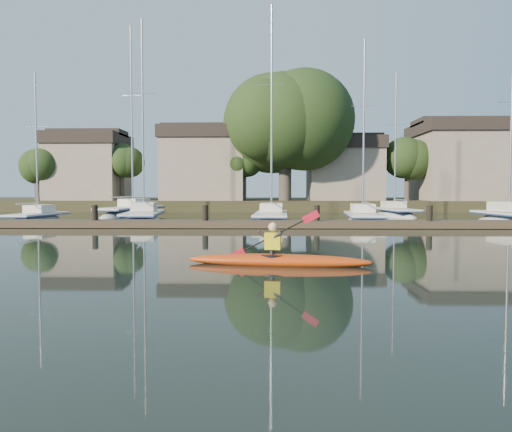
{
  "coord_description": "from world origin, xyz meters",
  "views": [
    {
      "loc": [
        0.4,
        -12.75,
        2.02
      ],
      "look_at": [
        0.01,
        2.91,
        1.2
      ],
      "focal_mm": 35.0,
      "sensor_mm": 36.0,
      "label": 1
    }
  ],
  "objects_px": {
    "sailboat_1": "(144,224)",
    "dock": "(261,224)",
    "sailboat_5": "(131,218)",
    "sailboat_4": "(511,226)",
    "sailboat_0": "(37,224)",
    "sailboat_7": "(395,218)",
    "sailboat_2": "(271,225)",
    "sailboat_3": "(363,226)",
    "kayak": "(278,258)"
  },
  "relations": [
    {
      "from": "sailboat_3",
      "to": "sailboat_4",
      "type": "bearing_deg",
      "value": 4.88
    },
    {
      "from": "sailboat_4",
      "to": "sailboat_1",
      "type": "bearing_deg",
      "value": 174.08
    },
    {
      "from": "sailboat_7",
      "to": "sailboat_5",
      "type": "bearing_deg",
      "value": 172.53
    },
    {
      "from": "sailboat_1",
      "to": "sailboat_3",
      "type": "height_order",
      "value": "sailboat_1"
    },
    {
      "from": "dock",
      "to": "sailboat_0",
      "type": "height_order",
      "value": "sailboat_0"
    },
    {
      "from": "sailboat_0",
      "to": "sailboat_2",
      "type": "xyz_separation_m",
      "value": [
        14.93,
        -0.2,
        -0.01
      ]
    },
    {
      "from": "sailboat_5",
      "to": "sailboat_4",
      "type": "bearing_deg",
      "value": -7.18
    },
    {
      "from": "sailboat_3",
      "to": "sailboat_5",
      "type": "relative_size",
      "value": 0.76
    },
    {
      "from": "dock",
      "to": "sailboat_4",
      "type": "height_order",
      "value": "sailboat_4"
    },
    {
      "from": "sailboat_1",
      "to": "sailboat_5",
      "type": "relative_size",
      "value": 0.86
    },
    {
      "from": "sailboat_2",
      "to": "sailboat_3",
      "type": "xyz_separation_m",
      "value": [
        5.67,
        -0.24,
        -0.0
      ]
    },
    {
      "from": "kayak",
      "to": "sailboat_7",
      "type": "distance_m",
      "value": 27.46
    },
    {
      "from": "sailboat_2",
      "to": "sailboat_3",
      "type": "distance_m",
      "value": 5.68
    },
    {
      "from": "sailboat_5",
      "to": "sailboat_0",
      "type": "bearing_deg",
      "value": -103.73
    },
    {
      "from": "sailboat_2",
      "to": "sailboat_5",
      "type": "distance_m",
      "value": 13.92
    },
    {
      "from": "sailboat_0",
      "to": "sailboat_2",
      "type": "height_order",
      "value": "sailboat_2"
    },
    {
      "from": "sailboat_1",
      "to": "sailboat_3",
      "type": "bearing_deg",
      "value": -9.99
    },
    {
      "from": "sailboat_2",
      "to": "sailboat_7",
      "type": "distance_m",
      "value": 12.57
    },
    {
      "from": "sailboat_0",
      "to": "sailboat_2",
      "type": "relative_size",
      "value": 0.72
    },
    {
      "from": "sailboat_7",
      "to": "kayak",
      "type": "bearing_deg",
      "value": -116.9
    },
    {
      "from": "kayak",
      "to": "sailboat_1",
      "type": "height_order",
      "value": "sailboat_1"
    },
    {
      "from": "kayak",
      "to": "sailboat_1",
      "type": "distance_m",
      "value": 20.07
    },
    {
      "from": "sailboat_4",
      "to": "sailboat_5",
      "type": "relative_size",
      "value": 0.79
    },
    {
      "from": "dock",
      "to": "sailboat_5",
      "type": "distance_m",
      "value": 16.51
    },
    {
      "from": "dock",
      "to": "sailboat_0",
      "type": "xyz_separation_m",
      "value": [
        -14.34,
        4.54,
        -0.38
      ]
    },
    {
      "from": "sailboat_0",
      "to": "sailboat_3",
      "type": "distance_m",
      "value": 20.61
    },
    {
      "from": "sailboat_1",
      "to": "sailboat_5",
      "type": "height_order",
      "value": "sailboat_5"
    },
    {
      "from": "dock",
      "to": "sailboat_7",
      "type": "height_order",
      "value": "sailboat_7"
    },
    {
      "from": "sailboat_1",
      "to": "dock",
      "type": "bearing_deg",
      "value": -39.49
    },
    {
      "from": "sailboat_0",
      "to": "sailboat_2",
      "type": "bearing_deg",
      "value": 2.69
    },
    {
      "from": "kayak",
      "to": "sailboat_5",
      "type": "bearing_deg",
      "value": 120.54
    },
    {
      "from": "sailboat_0",
      "to": "sailboat_4",
      "type": "xyz_separation_m",
      "value": [
        29.62,
        -0.42,
        -0.04
      ]
    },
    {
      "from": "kayak",
      "to": "sailboat_5",
      "type": "relative_size",
      "value": 0.31
    },
    {
      "from": "kayak",
      "to": "sailboat_3",
      "type": "bearing_deg",
      "value": 79.61
    },
    {
      "from": "sailboat_0",
      "to": "sailboat_7",
      "type": "height_order",
      "value": "sailboat_7"
    },
    {
      "from": "sailboat_3",
      "to": "sailboat_7",
      "type": "height_order",
      "value": "sailboat_3"
    },
    {
      "from": "sailboat_5",
      "to": "dock",
      "type": "bearing_deg",
      "value": -39.11
    },
    {
      "from": "dock",
      "to": "sailboat_2",
      "type": "height_order",
      "value": "sailboat_2"
    },
    {
      "from": "dock",
      "to": "sailboat_4",
      "type": "distance_m",
      "value": 15.82
    },
    {
      "from": "kayak",
      "to": "sailboat_2",
      "type": "relative_size",
      "value": 0.34
    },
    {
      "from": "sailboat_3",
      "to": "sailboat_1",
      "type": "bearing_deg",
      "value": -178.51
    },
    {
      "from": "sailboat_2",
      "to": "sailboat_4",
      "type": "xyz_separation_m",
      "value": [
        14.69,
        -0.22,
        -0.03
      ]
    },
    {
      "from": "sailboat_1",
      "to": "sailboat_4",
      "type": "height_order",
      "value": "sailboat_1"
    },
    {
      "from": "dock",
      "to": "sailboat_4",
      "type": "bearing_deg",
      "value": 15.08
    },
    {
      "from": "sailboat_4",
      "to": "sailboat_7",
      "type": "xyz_separation_m",
      "value": [
        -4.96,
        8.18,
        0.03
      ]
    },
    {
      "from": "sailboat_0",
      "to": "sailboat_3",
      "type": "bearing_deg",
      "value": 2.22
    },
    {
      "from": "sailboat_1",
      "to": "sailboat_7",
      "type": "bearing_deg",
      "value": 15.77
    },
    {
      "from": "sailboat_1",
      "to": "sailboat_7",
      "type": "relative_size",
      "value": 1.15
    },
    {
      "from": "kayak",
      "to": "sailboat_4",
      "type": "bearing_deg",
      "value": 57.52
    },
    {
      "from": "kayak",
      "to": "sailboat_0",
      "type": "bearing_deg",
      "value": 137.25
    }
  ]
}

